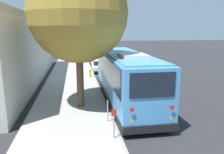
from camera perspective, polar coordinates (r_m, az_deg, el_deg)
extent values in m
plane|color=#28282B|center=(14.92, 5.55, -6.03)|extent=(160.00, 160.00, 0.00)
cube|color=#A3A099|center=(14.42, -11.04, -6.53)|extent=(80.00, 4.38, 0.15)
cube|color=gray|center=(14.52, -2.04, -6.17)|extent=(80.00, 0.14, 0.15)
cube|color=#4C93D1|center=(14.35, 3.43, 0.21)|extent=(10.49, 2.54, 2.83)
cube|color=black|center=(14.66, 3.36, -4.67)|extent=(10.55, 2.59, 0.28)
cube|color=black|center=(14.23, 3.46, 2.65)|extent=(9.64, 2.62, 1.35)
cube|color=black|center=(19.35, 0.05, 5.22)|extent=(0.04, 2.17, 1.42)
cube|color=black|center=(9.25, 10.59, -2.13)|extent=(0.04, 1.99, 1.08)
cube|color=black|center=(19.28, 0.05, 7.16)|extent=(0.05, 1.79, 0.22)
cube|color=#4C93D1|center=(14.12, 3.50, 6.00)|extent=(9.85, 2.30, 0.10)
cube|color=silver|center=(12.30, 5.42, 5.61)|extent=(1.93, 1.41, 0.20)
cube|color=black|center=(19.69, 0.03, -0.14)|extent=(0.11, 2.50, 0.36)
cube|color=black|center=(9.89, 10.19, -13.22)|extent=(0.11, 2.50, 0.36)
cylinder|color=red|center=(9.22, 5.22, -8.56)|extent=(0.03, 0.18, 0.18)
cylinder|color=orange|center=(9.42, 5.16, -11.46)|extent=(0.03, 0.14, 0.14)
cylinder|color=red|center=(9.80, 15.48, -7.69)|extent=(0.03, 0.18, 0.18)
cylinder|color=orange|center=(9.99, 15.31, -10.44)|extent=(0.03, 0.14, 0.14)
cube|color=white|center=(19.59, -2.39, 0.30)|extent=(0.04, 0.32, 0.18)
cube|color=white|center=(19.85, 2.37, 0.46)|extent=(0.04, 0.32, 0.18)
cube|color=black|center=(18.80, -4.01, 5.82)|extent=(0.06, 0.10, 0.24)
cylinder|color=black|center=(17.42, -2.34, -1.68)|extent=(0.95, 0.31, 0.95)
cylinder|color=slate|center=(17.42, -2.34, -1.68)|extent=(0.43, 0.32, 0.43)
cylinder|color=black|center=(17.80, 4.62, -1.41)|extent=(0.95, 0.31, 0.95)
cylinder|color=slate|center=(17.80, 4.62, -1.41)|extent=(0.43, 0.32, 0.43)
cylinder|color=black|center=(11.71, 1.27, -8.72)|extent=(0.95, 0.31, 0.95)
cylinder|color=slate|center=(11.71, 1.27, -8.72)|extent=(0.43, 0.32, 0.43)
cylinder|color=black|center=(12.27, 11.39, -7.97)|extent=(0.95, 0.31, 0.95)
cylinder|color=slate|center=(12.27, 11.39, -7.97)|extent=(0.43, 0.32, 0.43)
cube|color=silver|center=(25.27, -3.20, 2.66)|extent=(4.08, 1.81, 0.62)
cube|color=black|center=(25.08, -3.19, 3.86)|extent=(1.94, 1.54, 0.48)
cube|color=silver|center=(25.05, -3.20, 4.40)|extent=(1.87, 1.50, 0.05)
cube|color=black|center=(27.32, -3.61, 2.94)|extent=(0.10, 1.70, 0.20)
cube|color=black|center=(23.30, -2.70, 1.33)|extent=(0.10, 1.70, 0.20)
cylinder|color=black|center=(26.50, -5.19, 2.74)|extent=(0.62, 0.21, 0.62)
cylinder|color=slate|center=(26.50, -5.19, 2.74)|extent=(0.28, 0.22, 0.28)
cylinder|color=black|center=(26.64, -1.75, 2.84)|extent=(0.62, 0.21, 0.62)
cylinder|color=slate|center=(26.64, -1.75, 2.84)|extent=(0.28, 0.22, 0.28)
cylinder|color=black|center=(23.98, -4.80, 1.75)|extent=(0.62, 0.21, 0.62)
cylinder|color=slate|center=(23.98, -4.80, 1.75)|extent=(0.28, 0.22, 0.28)
cylinder|color=black|center=(24.14, -1.00, 1.86)|extent=(0.62, 0.21, 0.62)
cylinder|color=slate|center=(24.14, -1.00, 1.86)|extent=(0.28, 0.22, 0.28)
cube|color=tan|center=(31.63, -4.42, 4.60)|extent=(4.02, 1.68, 0.63)
cube|color=black|center=(31.46, -4.43, 5.57)|extent=(1.91, 1.43, 0.48)
cube|color=tan|center=(31.43, -4.43, 6.01)|extent=(1.83, 1.39, 0.05)
cube|color=black|center=(33.66, -4.70, 4.69)|extent=(0.10, 1.58, 0.20)
cube|color=black|center=(29.67, -4.10, 3.68)|extent=(0.10, 1.58, 0.20)
cylinder|color=black|center=(32.86, -5.89, 4.58)|extent=(0.64, 0.21, 0.64)
cylinder|color=slate|center=(32.86, -5.89, 4.58)|extent=(0.29, 0.22, 0.29)
cylinder|color=black|center=(32.97, -3.31, 4.65)|extent=(0.64, 0.21, 0.64)
cylinder|color=slate|center=(32.97, -3.31, 4.65)|extent=(0.29, 0.22, 0.29)
cylinder|color=black|center=(30.36, -5.62, 3.96)|extent=(0.64, 0.21, 0.64)
cylinder|color=slate|center=(30.36, -5.62, 3.96)|extent=(0.29, 0.22, 0.29)
cylinder|color=black|center=(30.47, -2.84, 4.03)|extent=(0.64, 0.21, 0.64)
cylinder|color=slate|center=(30.47, -2.84, 4.03)|extent=(0.29, 0.22, 0.29)
cube|color=maroon|center=(37.61, -5.40, 5.76)|extent=(4.31, 1.97, 0.61)
cube|color=black|center=(37.44, -5.39, 6.57)|extent=(2.10, 1.56, 0.48)
cube|color=maroon|center=(37.42, -5.40, 6.94)|extent=(2.01, 1.52, 0.05)
cube|color=black|center=(39.71, -5.89, 5.80)|extent=(0.21, 1.57, 0.20)
cube|color=black|center=(35.56, -4.85, 5.07)|extent=(0.21, 1.57, 0.20)
cylinder|color=black|center=(38.82, -6.78, 5.71)|extent=(0.62, 0.25, 0.61)
cylinder|color=slate|center=(38.82, -6.78, 5.71)|extent=(0.29, 0.24, 0.27)
cylinder|color=black|center=(39.04, -4.65, 5.79)|extent=(0.62, 0.25, 0.61)
cylinder|color=slate|center=(39.04, -4.65, 5.79)|extent=(0.29, 0.24, 0.27)
cylinder|color=black|center=(36.22, -6.21, 5.26)|extent=(0.62, 0.25, 0.61)
cylinder|color=slate|center=(36.22, -6.21, 5.26)|extent=(0.29, 0.24, 0.27)
cylinder|color=black|center=(36.45, -3.93, 5.35)|extent=(0.62, 0.25, 0.61)
cylinder|color=slate|center=(36.45, -3.93, 5.35)|extent=(0.29, 0.24, 0.27)
cube|color=slate|center=(44.45, -5.55, 6.79)|extent=(4.12, 2.03, 0.64)
cube|color=black|center=(44.29, -5.57, 7.49)|extent=(2.00, 1.64, 0.48)
cube|color=slate|center=(44.27, -5.58, 7.80)|extent=(1.92, 1.59, 0.05)
cube|color=black|center=(46.48, -5.54, 6.75)|extent=(0.21, 1.68, 0.20)
cube|color=black|center=(42.46, -5.56, 6.24)|extent=(0.21, 1.68, 0.20)
cylinder|color=black|center=(45.73, -6.55, 6.72)|extent=(0.66, 0.25, 0.65)
cylinder|color=slate|center=(45.73, -6.55, 6.72)|extent=(0.31, 0.24, 0.29)
cylinder|color=black|center=(45.72, -4.54, 6.76)|extent=(0.66, 0.25, 0.65)
cylinder|color=slate|center=(45.72, -4.54, 6.76)|extent=(0.31, 0.24, 0.29)
cylinder|color=black|center=(43.22, -6.61, 6.40)|extent=(0.66, 0.25, 0.65)
cylinder|color=slate|center=(43.22, -6.61, 6.40)|extent=(0.31, 0.24, 0.29)
cylinder|color=black|center=(43.21, -4.50, 6.44)|extent=(0.66, 0.25, 0.65)
cylinder|color=slate|center=(43.21, -4.50, 6.44)|extent=(0.31, 0.24, 0.29)
cylinder|color=brown|center=(13.00, -8.33, -0.22)|extent=(0.42, 0.42, 3.47)
sphere|color=olive|center=(12.73, -8.86, 16.19)|extent=(5.56, 5.56, 5.56)
cylinder|color=gray|center=(9.42, 0.49, -12.93)|extent=(0.06, 0.06, 1.01)
cube|color=red|center=(9.17, 0.49, -9.29)|extent=(0.02, 0.22, 0.28)
cylinder|color=gray|center=(11.00, -1.12, -8.84)|extent=(0.06, 0.06, 1.11)
cylinder|color=gold|center=(21.31, -5.76, 0.85)|extent=(0.22, 0.22, 0.65)
sphere|color=gold|center=(21.24, -5.78, 1.87)|extent=(0.20, 0.20, 0.20)
cube|color=#A9A497|center=(20.78, -19.38, 14.38)|extent=(21.08, 0.30, 0.40)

